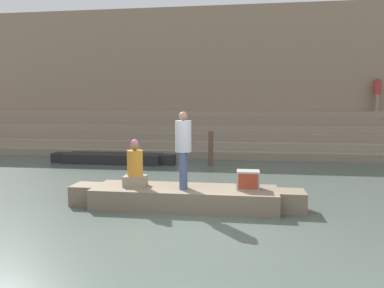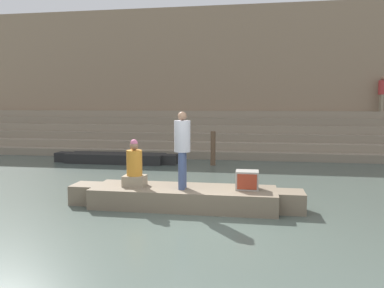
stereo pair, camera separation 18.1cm
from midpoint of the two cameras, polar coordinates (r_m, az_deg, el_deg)
name	(u,v)px [view 1 (the left image)]	position (r m, az deg, el deg)	size (l,w,h in m)	color
ground_plane	(198,231)	(7.36, 0.20, -13.05)	(120.00, 120.00, 0.00)	#47544C
ghat_steps	(227,138)	(18.45, 5.14, 0.91)	(36.00, 3.71, 2.04)	gray
back_wall	(230,80)	(20.35, 5.52, 9.70)	(34.20, 1.28, 7.43)	#937A60
rowboat_main	(185,197)	(8.87, -1.71, -8.02)	(5.49, 1.36, 0.46)	#756651
person_standing	(183,145)	(8.55, -1.93, -0.11)	(0.37, 0.37, 1.78)	#3D4C75
person_rowing	(135,168)	(9.01, -9.24, -3.59)	(0.52, 0.41, 1.12)	gray
tv_set	(248,180)	(8.73, 7.95, -5.42)	(0.52, 0.43, 0.43)	#9E998E
moored_boat_shore	(113,158)	(15.68, -12.28, -2.09)	(5.16, 1.06, 0.39)	black
mooring_post	(211,148)	(14.74, 2.53, -0.65)	(0.20, 0.20, 1.34)	brown
person_on_steps	(377,91)	(20.36, 26.14, 7.21)	(0.35, 0.35, 1.68)	gray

